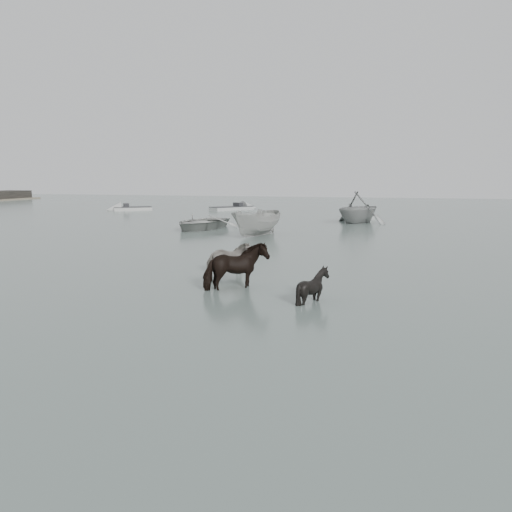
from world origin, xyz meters
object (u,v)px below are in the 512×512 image
pony_pinto (228,254)px  rowboat_lead (201,221)px  pony_dark (237,263)px  pony_black (313,279)px

pony_pinto → rowboat_lead: 15.64m
pony_dark → rowboat_lead: (-7.64, 16.72, -0.30)m
pony_dark → rowboat_lead: size_ratio=0.32×
pony_pinto → rowboat_lead: pony_pinto is taller
rowboat_lead → pony_pinto: bearing=-54.3°
rowboat_lead → pony_dark: bearing=-54.5°
pony_black → rowboat_lead: size_ratio=0.24×
pony_pinto → pony_dark: 2.75m
pony_pinto → pony_dark: bearing=-170.4°
pony_black → rowboat_lead: bearing=10.6°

